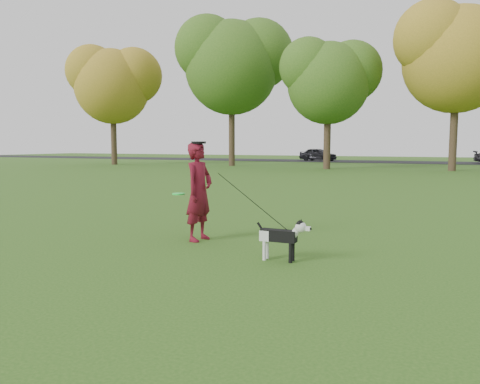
% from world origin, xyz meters
% --- Properties ---
extents(ground, '(120.00, 120.00, 0.00)m').
position_xyz_m(ground, '(0.00, 0.00, 0.00)').
color(ground, '#285116').
rests_on(ground, ground).
extents(road, '(120.00, 7.00, 0.02)m').
position_xyz_m(road, '(0.00, 40.00, 0.01)').
color(road, black).
rests_on(road, ground).
extents(man, '(0.49, 0.70, 1.80)m').
position_xyz_m(man, '(-0.45, 0.58, 0.90)').
color(man, '#5C0D1C').
rests_on(man, ground).
extents(dog, '(0.87, 0.17, 0.66)m').
position_xyz_m(dog, '(1.44, -0.26, 0.40)').
color(dog, black).
rests_on(dog, ground).
extents(car_left, '(4.06, 2.43, 1.30)m').
position_xyz_m(car_left, '(-8.34, 40.00, 0.67)').
color(car_left, black).
rests_on(car_left, road).
extents(man_held_items, '(2.50, 0.97, 1.37)m').
position_xyz_m(man_held_items, '(0.76, 0.13, 0.85)').
color(man_held_items, '#20FF45').
rests_on(man_held_items, ground).
extents(tree_row, '(51.74, 8.86, 12.01)m').
position_xyz_m(tree_row, '(-1.43, 26.07, 7.41)').
color(tree_row, '#38281C').
rests_on(tree_row, ground).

